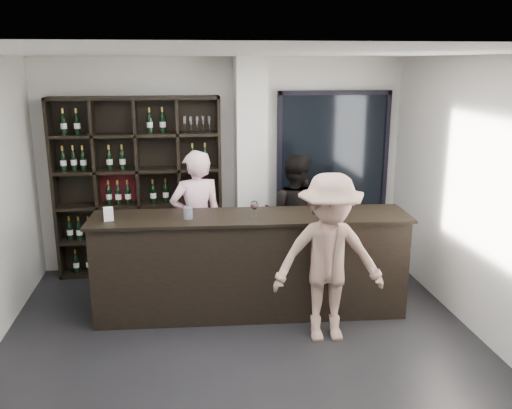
{
  "coord_description": "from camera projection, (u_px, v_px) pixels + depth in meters",
  "views": [
    {
      "loc": [
        -0.53,
        -4.65,
        2.83
      ],
      "look_at": [
        0.24,
        1.1,
        1.3
      ],
      "focal_mm": 38.0,
      "sensor_mm": 36.0,
      "label": 1
    }
  ],
  "objects": [
    {
      "name": "floor",
      "position": [
        247.0,
        364.0,
        5.25
      ],
      "size": [
        5.0,
        5.5,
        0.01
      ],
      "primitive_type": "cube",
      "color": "black",
      "rests_on": "ground"
    },
    {
      "name": "wine_shelf",
      "position": [
        139.0,
        187.0,
        7.25
      ],
      "size": [
        2.2,
        0.35,
        2.4
      ],
      "primitive_type": null,
      "color": "black",
      "rests_on": "floor"
    },
    {
      "name": "structural_column",
      "position": [
        251.0,
        168.0,
        7.29
      ],
      "size": [
        0.4,
        0.4,
        2.9
      ],
      "primitive_type": "cube",
      "color": "silver",
      "rests_on": "floor"
    },
    {
      "name": "glass_panel",
      "position": [
        333.0,
        166.0,
        7.67
      ],
      "size": [
        1.6,
        0.08,
        2.1
      ],
      "color": "black",
      "rests_on": "floor"
    },
    {
      "name": "tasting_counter",
      "position": [
        251.0,
        265.0,
        6.18
      ],
      "size": [
        3.56,
        0.73,
        1.17
      ],
      "rotation": [
        0.0,
        0.0,
        -0.05
      ],
      "color": "black",
      "rests_on": "floor"
    },
    {
      "name": "taster_pink",
      "position": [
        197.0,
        222.0,
        6.74
      ],
      "size": [
        0.73,
        0.56,
        1.8
      ],
      "primitive_type": "imported",
      "rotation": [
        0.0,
        0.0,
        3.36
      ],
      "color": "#F4BCCB",
      "rests_on": "floor"
    },
    {
      "name": "taster_black",
      "position": [
        294.0,
        217.0,
        7.18
      ],
      "size": [
        1.0,
        0.9,
        1.68
      ],
      "primitive_type": "imported",
      "rotation": [
        0.0,
        0.0,
        2.74
      ],
      "color": "black",
      "rests_on": "floor"
    },
    {
      "name": "customer",
      "position": [
        329.0,
        259.0,
        5.52
      ],
      "size": [
        1.18,
        0.71,
        1.77
      ],
      "primitive_type": "imported",
      "rotation": [
        0.0,
        0.0,
        -0.05
      ],
      "color": "#9C7868",
      "rests_on": "floor"
    },
    {
      "name": "wine_glass",
      "position": [
        254.0,
        208.0,
        5.94
      ],
      "size": [
        0.11,
        0.11,
        0.21
      ],
      "primitive_type": null,
      "rotation": [
        0.0,
        0.0,
        -0.3
      ],
      "color": "white",
      "rests_on": "tasting_counter"
    },
    {
      "name": "spit_cup",
      "position": [
        188.0,
        213.0,
        5.87
      ],
      "size": [
        0.11,
        0.11,
        0.14
      ],
      "primitive_type": "cylinder",
      "rotation": [
        0.0,
        0.0,
        0.08
      ],
      "color": "#A6B3C9",
      "rests_on": "tasting_counter"
    },
    {
      "name": "napkin_stack",
      "position": [
        336.0,
        210.0,
        6.21
      ],
      "size": [
        0.13,
        0.13,
        0.02
      ],
      "primitive_type": "cube",
      "rotation": [
        0.0,
        0.0,
        -0.18
      ],
      "color": "white",
      "rests_on": "tasting_counter"
    },
    {
      "name": "card_stand",
      "position": [
        108.0,
        214.0,
        5.8
      ],
      "size": [
        0.11,
        0.07,
        0.15
      ],
      "primitive_type": "cube",
      "rotation": [
        0.0,
        0.0,
        0.22
      ],
      "color": "white",
      "rests_on": "tasting_counter"
    }
  ]
}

